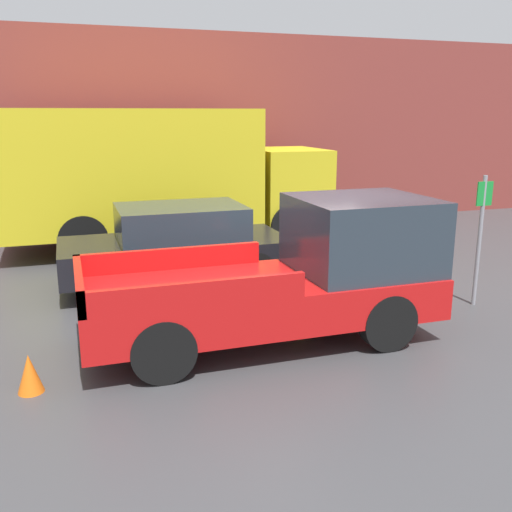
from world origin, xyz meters
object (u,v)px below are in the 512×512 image
Objects in this scene: pickup_truck at (296,275)px; traffic_cone at (30,373)px; parking_sign at (480,233)px; car at (177,245)px; delivery_truck at (157,174)px.

traffic_cone is at bearing -170.26° from pickup_truck.
pickup_truck is 3.76m from traffic_cone.
parking_sign reaches higher than traffic_cone.
parking_sign is at bearing 8.02° from traffic_cone.
car is at bearing 109.93° from pickup_truck.
car is at bearing -93.07° from delivery_truck.
parking_sign is at bearing 6.20° from pickup_truck.
parking_sign reaches higher than car.
delivery_truck is (-0.97, 6.45, 0.85)m from pickup_truck.
parking_sign is 7.25m from traffic_cone.
delivery_truck reaches higher than car.
car is 0.54× the size of delivery_truck.
parking_sign is at bearing -53.77° from delivery_truck.
pickup_truck reaches higher than traffic_cone.
pickup_truck is at bearing -70.07° from car.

